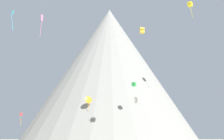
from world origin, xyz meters
TOP-DOWN VIEW (x-y plane):
  - rock_massif at (3.20, 81.96)m, footprint 97.90×97.90m
  - kite_red_low at (-23.95, 53.45)m, footprint 0.98×0.94m
  - kite_white_low at (7.08, 18.83)m, footprint 1.55×1.56m
  - kite_gold_high at (9.99, 32.89)m, footprint 1.24×1.16m
  - kite_green_mid at (9.42, 48.35)m, footprint 1.43×1.44m
  - kite_lime_low at (6.80, 57.23)m, footprint 1.60×1.60m
  - kite_pink_high at (-15.22, 35.13)m, footprint 0.50×0.93m
  - kite_yellow_high at (26.72, 45.90)m, footprint 1.73×1.73m
  - kite_cyan_high at (-22.60, 34.91)m, footprint 0.74×0.83m
  - kite_orange_low at (-3.97, 53.68)m, footprint 2.37×1.78m

SIDE VIEW (x-z plane):
  - kite_lime_low at x=6.80m, z-range 5.59..7.01m
  - kite_red_low at x=-23.95m, z-range 6.83..10.53m
  - kite_white_low at x=7.08m, z-range 6.78..10.62m
  - kite_orange_low at x=-3.97m, z-range 10.98..15.45m
  - kite_green_mid at x=9.42m, z-range 16.49..17.61m
  - rock_massif at x=3.20m, z-range -1.17..55.12m
  - kite_gold_high at x=9.99m, z-range 26.96..28.42m
  - kite_pink_high at x=-15.22m, z-range 28.14..33.83m
  - kite_cyan_high at x=-22.60m, z-range 29.38..34.64m
  - kite_yellow_high at x=26.72m, z-range 38.84..43.89m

